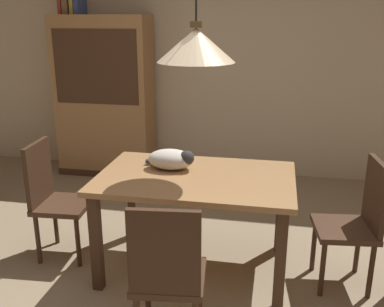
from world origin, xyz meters
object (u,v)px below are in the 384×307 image
book_red_tall (63,1)px  book_blue_wide (80,3)px  cat_sleeping (172,159)px  pendant_lamp (196,45)px  dining_table (196,189)px  book_brown_thick (69,4)px  book_yellow_short (75,6)px  chair_right_side (357,219)px  chair_near_front (167,272)px  chair_left_side (53,195)px  hutch_bookcase (105,100)px

book_red_tall → book_blue_wide: bearing=0.0°
cat_sleeping → pendant_lamp: 0.87m
book_red_tall → dining_table: bearing=-45.7°
book_blue_wide → cat_sleeping: bearing=-50.9°
cat_sleeping → book_brown_thick: (-1.61, 1.81, 1.13)m
cat_sleeping → book_yellow_short: (-1.54, 1.81, 1.11)m
chair_right_side → cat_sleeping: (-1.33, 0.10, 0.32)m
chair_near_front → book_yellow_short: (-1.75, 2.80, 1.43)m
chair_left_side → hutch_bookcase: size_ratio=0.50×
cat_sleeping → hutch_bookcase: bearing=124.5°
chair_near_front → hutch_bookcase: hutch_bookcase is taller
cat_sleeping → chair_near_front: bearing=-78.1°
pendant_lamp → hutch_bookcase: pendant_lamp is taller
book_red_tall → book_brown_thick: size_ratio=1.17×
book_brown_thick → book_blue_wide: bearing=0.0°
dining_table → book_brown_thick: book_brown_thick is taller
dining_table → chair_near_front: chair_near_front is taller
chair_right_side → hutch_bookcase: 3.23m
book_brown_thick → pendant_lamp: bearing=-46.7°
book_brown_thick → book_yellow_short: book_brown_thick is taller
cat_sleeping → hutch_bookcase: 2.20m
chair_left_side → book_brown_thick: size_ratio=3.88×
book_yellow_short → chair_left_side: bearing=-72.4°
chair_near_front → book_brown_thick: (-1.82, 2.80, 1.45)m
book_red_tall → chair_right_side: bearing=-32.5°
cat_sleeping → book_brown_thick: bearing=131.5°
book_yellow_short → book_red_tall: bearing=180.0°
pendant_lamp → book_blue_wide: pendant_lamp is taller
book_yellow_short → pendant_lamp: bearing=-47.9°
book_red_tall → chair_left_side: bearing=-68.8°
book_red_tall → pendant_lamp: bearing=-45.7°
book_brown_thick → book_yellow_short: size_ratio=1.20×
hutch_bookcase → chair_right_side: bearing=-36.6°
cat_sleeping → dining_table: bearing=-28.1°
chair_right_side → book_blue_wide: (-2.80, 1.91, 1.46)m
chair_near_front → book_yellow_short: book_yellow_short is taller
book_red_tall → chair_near_front: bearing=-56.1°
dining_table → chair_near_front: (0.01, -0.88, -0.14)m
chair_near_front → cat_sleeping: chair_near_front is taller
book_yellow_short → book_blue_wide: (0.06, 0.00, 0.03)m
chair_right_side → hutch_bookcase: bearing=143.4°
chair_right_side → book_blue_wide: 3.69m
chair_left_side → hutch_bookcase: hutch_bookcase is taller
chair_left_side → book_yellow_short: 2.47m
chair_near_front → book_red_tall: size_ratio=3.32×
cat_sleeping → book_blue_wide: size_ratio=1.63×
book_blue_wide → chair_left_side: bearing=-74.2°
hutch_bookcase → book_blue_wide: size_ratio=7.71×
cat_sleeping → book_brown_thick: size_ratio=1.63×
pendant_lamp → book_yellow_short: (-1.74, 1.92, 0.28)m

